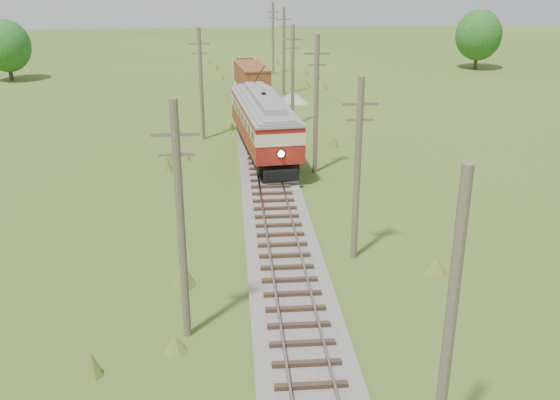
{
  "coord_description": "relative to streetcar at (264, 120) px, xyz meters",
  "views": [
    {
      "loc": [
        -2.37,
        -8.36,
        13.17
      ],
      "look_at": [
        0.0,
        20.49,
        2.08
      ],
      "focal_mm": 40.0,
      "sensor_mm": 36.0,
      "label": 1
    }
  ],
  "objects": [
    {
      "name": "railbed_main",
      "position": [
        -0.0,
        -0.33,
        -2.61
      ],
      "size": [
        3.6,
        96.0,
        0.57
      ],
      "color": "#605B54",
      "rests_on": "ground"
    },
    {
      "name": "streetcar",
      "position": [
        0.0,
        0.0,
        0.0
      ],
      "size": [
        4.43,
        13.54,
        6.13
      ],
      "rotation": [
        0.0,
        0.0,
        0.1
      ],
      "color": "black",
      "rests_on": "ground"
    },
    {
      "name": "gondola",
      "position": [
        -0.0,
        21.85,
        -0.78
      ],
      "size": [
        3.64,
        8.43,
        2.71
      ],
      "rotation": [
        0.0,
        0.0,
        0.12
      ],
      "color": "black",
      "rests_on": "ground"
    },
    {
      "name": "gravel_pile",
      "position": [
        4.08,
        18.99,
        -2.3
      ],
      "size": [
        2.97,
        3.15,
        1.08
      ],
      "color": "gray",
      "rests_on": "ground"
    },
    {
      "name": "utility_pole_r_1",
      "position": [
        3.1,
        -29.33,
        1.6
      ],
      "size": [
        0.3,
        0.3,
        8.8
      ],
      "color": "brown",
      "rests_on": "ground"
    },
    {
      "name": "utility_pole_r_2",
      "position": [
        3.3,
        -16.33,
        1.62
      ],
      "size": [
        1.6,
        0.3,
        8.6
      ],
      "color": "brown",
      "rests_on": "ground"
    },
    {
      "name": "utility_pole_r_3",
      "position": [
        3.2,
        -3.33,
        1.82
      ],
      "size": [
        1.6,
        0.3,
        9.0
      ],
      "color": "brown",
      "rests_on": "ground"
    },
    {
      "name": "utility_pole_r_4",
      "position": [
        3.0,
        9.67,
        1.52
      ],
      "size": [
        1.6,
        0.3,
        8.4
      ],
      "color": "brown",
      "rests_on": "ground"
    },
    {
      "name": "utility_pole_r_5",
      "position": [
        3.4,
        22.67,
        1.77
      ],
      "size": [
        1.6,
        0.3,
        8.9
      ],
      "color": "brown",
      "rests_on": "ground"
    },
    {
      "name": "utility_pole_r_6",
      "position": [
        3.2,
        35.67,
        1.67
      ],
      "size": [
        1.6,
        0.3,
        8.7
      ],
      "color": "brown",
      "rests_on": "ground"
    },
    {
      "name": "utility_pole_l_a",
      "position": [
        -4.2,
        -22.33,
        1.82
      ],
      "size": [
        1.6,
        0.3,
        9.0
      ],
      "color": "brown",
      "rests_on": "ground"
    },
    {
      "name": "utility_pole_l_b",
      "position": [
        -4.5,
        5.67,
        1.62
      ],
      "size": [
        1.6,
        0.3,
        8.6
      ],
      "color": "brown",
      "rests_on": "ground"
    },
    {
      "name": "tree_mid_a",
      "position": [
        -28.0,
        33.67,
        1.22
      ],
      "size": [
        5.46,
        5.46,
        7.03
      ],
      "color": "#38281C",
      "rests_on": "ground"
    },
    {
      "name": "tree_mid_b",
      "position": [
        30.0,
        37.67,
        1.53
      ],
      "size": [
        5.88,
        5.88,
        7.57
      ],
      "color": "#38281C",
      "rests_on": "ground"
    }
  ]
}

